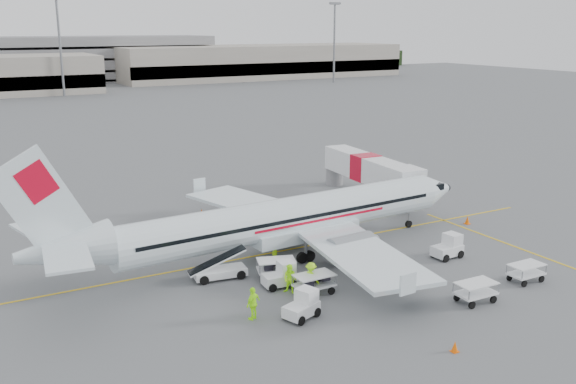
% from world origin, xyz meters
% --- Properties ---
extents(ground, '(360.00, 360.00, 0.00)m').
position_xyz_m(ground, '(0.00, 0.00, 0.00)').
color(ground, '#56595B').
extents(stripe_lead, '(44.00, 0.20, 0.01)m').
position_xyz_m(stripe_lead, '(0.00, 0.00, 0.01)').
color(stripe_lead, yellow).
rests_on(stripe_lead, ground).
extents(stripe_cross, '(0.20, 20.00, 0.01)m').
position_xyz_m(stripe_cross, '(14.00, -8.00, 0.01)').
color(stripe_cross, yellow).
rests_on(stripe_cross, ground).
extents(terminal_east, '(90.00, 26.00, 10.00)m').
position_xyz_m(terminal_east, '(70.00, 145.00, 5.00)').
color(terminal_east, gray).
rests_on(terminal_east, ground).
extents(parking_garage, '(62.00, 24.00, 14.00)m').
position_xyz_m(parking_garage, '(25.00, 160.00, 7.00)').
color(parking_garage, slate).
rests_on(parking_garage, ground).
extents(treeline, '(300.00, 3.00, 6.00)m').
position_xyz_m(treeline, '(0.00, 175.00, 3.00)').
color(treeline, black).
rests_on(treeline, ground).
extents(mast_center, '(3.20, 1.20, 22.00)m').
position_xyz_m(mast_center, '(5.00, 118.00, 11.00)').
color(mast_center, slate).
rests_on(mast_center, ground).
extents(mast_east, '(3.20, 1.20, 22.00)m').
position_xyz_m(mast_east, '(80.00, 118.00, 11.00)').
color(mast_east, slate).
rests_on(mast_east, ground).
extents(aircraft, '(35.78, 28.86, 9.43)m').
position_xyz_m(aircraft, '(-1.41, -0.81, 4.71)').
color(aircraft, white).
rests_on(aircraft, ground).
extents(jet_bridge, '(4.01, 16.03, 4.17)m').
position_xyz_m(jet_bridge, '(12.52, 9.26, 2.08)').
color(jet_bridge, white).
rests_on(jet_bridge, ground).
extents(belt_loader, '(4.73, 2.29, 2.46)m').
position_xyz_m(belt_loader, '(-7.67, -2.62, 1.23)').
color(belt_loader, white).
rests_on(belt_loader, ground).
extents(tug_fore, '(2.28, 1.42, 1.69)m').
position_xyz_m(tug_fore, '(7.94, -6.91, 0.84)').
color(tug_fore, white).
rests_on(tug_fore, ground).
extents(tug_mid, '(2.17, 1.35, 1.61)m').
position_xyz_m(tug_mid, '(-4.95, -5.73, 0.80)').
color(tug_mid, white).
rests_on(tug_mid, ground).
extents(tug_aft, '(2.37, 1.85, 1.61)m').
position_xyz_m(tug_aft, '(-6.01, -10.26, 0.80)').
color(tug_aft, white).
rests_on(tug_aft, ground).
extents(cart_loaded_a, '(2.78, 2.15, 1.28)m').
position_xyz_m(cart_loaded_a, '(-4.43, -4.33, 0.64)').
color(cart_loaded_a, white).
rests_on(cart_loaded_a, ground).
extents(cart_loaded_b, '(2.46, 1.46, 1.28)m').
position_xyz_m(cart_loaded_b, '(-3.61, -7.74, 0.64)').
color(cart_loaded_b, white).
rests_on(cart_loaded_b, ground).
extents(cart_empty_a, '(2.46, 1.49, 1.26)m').
position_xyz_m(cart_empty_a, '(4.14, -13.47, 0.63)').
color(cart_empty_a, white).
rests_on(cart_empty_a, ground).
extents(cart_empty_b, '(2.29, 1.35, 1.20)m').
position_xyz_m(cart_empty_b, '(9.30, -12.72, 0.60)').
color(cart_empty_b, white).
rests_on(cart_empty_b, ground).
extents(cone_nose, '(0.43, 0.43, 0.71)m').
position_xyz_m(cone_nose, '(14.99, -1.74, 0.35)').
color(cone_nose, '#FF5E03').
rests_on(cone_nose, ground).
extents(cone_port, '(0.36, 0.36, 0.58)m').
position_xyz_m(cone_port, '(-3.31, 11.50, 0.29)').
color(cone_port, '#FF5E03').
rests_on(cone_port, ground).
extents(cone_stbd, '(0.37, 0.37, 0.60)m').
position_xyz_m(cone_stbd, '(-1.19, -17.40, 0.30)').
color(cone_stbd, '#FF5E03').
rests_on(cone_stbd, ground).
extents(crew_a, '(0.71, 0.72, 1.68)m').
position_xyz_m(crew_a, '(-2.99, -1.50, 0.84)').
color(crew_a, '#98E412').
rests_on(crew_a, ground).
extents(crew_b, '(1.09, 1.14, 1.85)m').
position_xyz_m(crew_b, '(-4.84, -6.92, 0.92)').
color(crew_b, '#98E412').
rests_on(crew_b, ground).
extents(crew_c, '(1.06, 1.38, 1.89)m').
position_xyz_m(crew_c, '(-3.60, -7.34, 0.95)').
color(crew_c, '#98E412').
rests_on(crew_c, ground).
extents(crew_d, '(1.21, 0.93, 1.91)m').
position_xyz_m(crew_d, '(-8.43, -9.08, 0.96)').
color(crew_d, '#98E412').
rests_on(crew_d, ground).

